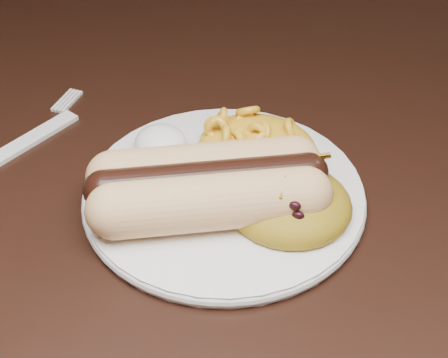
% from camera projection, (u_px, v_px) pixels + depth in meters
% --- Properties ---
extents(table, '(1.60, 0.90, 0.75)m').
position_uv_depth(table, '(348.00, 202.00, 0.66)').
color(table, black).
rests_on(table, floor).
extents(plate, '(0.23, 0.23, 0.01)m').
position_uv_depth(plate, '(224.00, 194.00, 0.52)').
color(plate, white).
rests_on(plate, table).
extents(hotdog, '(0.14, 0.13, 0.04)m').
position_uv_depth(hotdog, '(208.00, 185.00, 0.49)').
color(hotdog, '#FDB97E').
rests_on(hotdog, plate).
extents(mac_and_cheese, '(0.12, 0.12, 0.04)m').
position_uv_depth(mac_and_cheese, '(258.00, 134.00, 0.54)').
color(mac_and_cheese, yellow).
rests_on(mac_and_cheese, plate).
extents(sour_cream, '(0.05, 0.05, 0.03)m').
position_uv_depth(sour_cream, '(160.00, 138.00, 0.54)').
color(sour_cream, white).
rests_on(sour_cream, plate).
extents(taco_salad, '(0.09, 0.09, 0.04)m').
position_uv_depth(taco_salad, '(290.00, 194.00, 0.49)').
color(taco_salad, '#D0620E').
rests_on(taco_salad, plate).
extents(fork, '(0.07, 0.16, 0.00)m').
position_uv_depth(fork, '(27.00, 141.00, 0.58)').
color(fork, white).
rests_on(fork, table).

